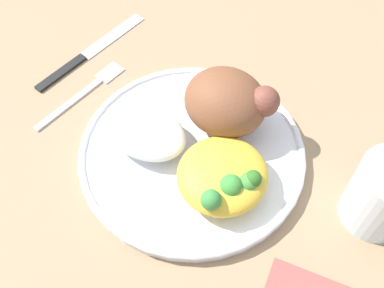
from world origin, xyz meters
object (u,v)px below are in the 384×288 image
at_px(roasted_chicken, 228,102).
at_px(rice_pile, 145,131).
at_px(mac_cheese_with_broccoli, 224,176).
at_px(water_glass, 384,195).
at_px(knife, 83,56).
at_px(fork, 85,91).
at_px(plate, 192,153).

bearing_deg(roasted_chicken, rice_pile, -132.21).
bearing_deg(mac_cheese_with_broccoli, water_glass, 23.38).
relative_size(mac_cheese_with_broccoli, knife, 0.52).
height_order(roasted_chicken, fork, roasted_chicken).
bearing_deg(water_glass, fork, -175.03).
relative_size(plate, water_glass, 3.13).
distance_m(roasted_chicken, rice_pile, 0.10).
distance_m(knife, water_glass, 0.42).
bearing_deg(rice_pile, roasted_chicken, 47.79).
bearing_deg(mac_cheese_with_broccoli, rice_pile, 177.06).
xyz_separation_m(rice_pile, knife, (-0.16, 0.07, -0.03)).
bearing_deg(plate, knife, 165.01).
relative_size(plate, knife, 1.37).
relative_size(plate, rice_pile, 2.56).
bearing_deg(knife, plate, -14.99).
relative_size(rice_pile, knife, 0.54).
bearing_deg(roasted_chicken, water_glass, -3.96).
xyz_separation_m(roasted_chicken, mac_cheese_with_broccoli, (0.04, -0.08, -0.02)).
bearing_deg(fork, water_glass, 4.97).
bearing_deg(rice_pile, fork, 167.16).
height_order(roasted_chicken, water_glass, roasted_chicken).
distance_m(roasted_chicken, mac_cheese_with_broccoli, 0.09).
bearing_deg(roasted_chicken, plate, -103.08).
xyz_separation_m(rice_pile, water_glass, (0.26, 0.06, 0.01)).
bearing_deg(water_glass, mac_cheese_with_broccoli, -156.62).
xyz_separation_m(mac_cheese_with_broccoli, knife, (-0.27, 0.08, -0.03)).
xyz_separation_m(plate, mac_cheese_with_broccoli, (0.05, -0.02, 0.03)).
distance_m(plate, rice_pile, 0.06).
xyz_separation_m(rice_pile, mac_cheese_with_broccoli, (0.11, -0.01, 0.00)).
distance_m(roasted_chicken, fork, 0.20).
xyz_separation_m(roasted_chicken, fork, (-0.18, -0.05, -0.05)).
bearing_deg(mac_cheese_with_broccoli, roasted_chicken, 117.58).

